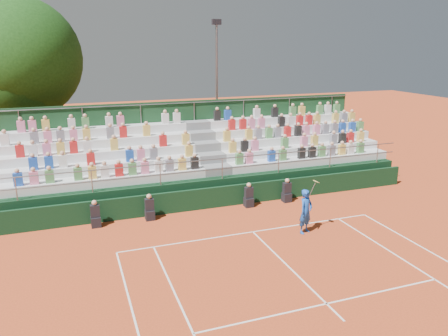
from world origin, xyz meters
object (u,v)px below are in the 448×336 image
object	(u,v)px
tree_west	(12,81)
tree_east	(19,59)
tennis_player	(306,211)
floodlight_mast	(217,79)

from	to	relation	value
tree_west	tree_east	distance (m)	1.32
tree_west	tennis_player	bearing A→B (deg)	-49.29
tennis_player	tree_west	world-z (taller)	tree_west
tennis_player	tree_east	world-z (taller)	tree_east
tree_west	floodlight_mast	bearing A→B (deg)	1.60
tree_east	floodlight_mast	world-z (taller)	tree_east
tree_west	tree_east	bearing A→B (deg)	25.40
tennis_player	tree_east	xyz separation A→B (m)	(-11.01, 13.59, 5.71)
tennis_player	tree_west	distance (m)	18.19
tree_east	tennis_player	bearing A→B (deg)	-51.00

